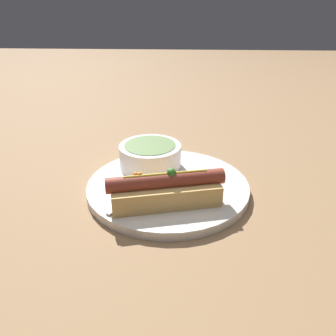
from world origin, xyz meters
TOP-DOWN VIEW (x-y plane):
  - ground_plane at (0.00, 0.00)m, footprint 4.00×4.00m
  - dinner_plate at (0.00, 0.00)m, footprint 0.29×0.29m
  - hot_dog at (-0.00, -0.07)m, footprint 0.19×0.10m
  - soup_bowl at (-0.04, 0.07)m, footprint 0.12×0.12m
  - spoon at (-0.03, -0.00)m, footprint 0.09×0.15m

SIDE VIEW (x-z plane):
  - ground_plane at x=0.00m, z-range 0.00..0.00m
  - dinner_plate at x=0.00m, z-range 0.00..0.02m
  - spoon at x=-0.03m, z-range 0.01..0.02m
  - hot_dog at x=0.00m, z-range 0.01..0.07m
  - soup_bowl at x=-0.04m, z-range 0.02..0.06m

